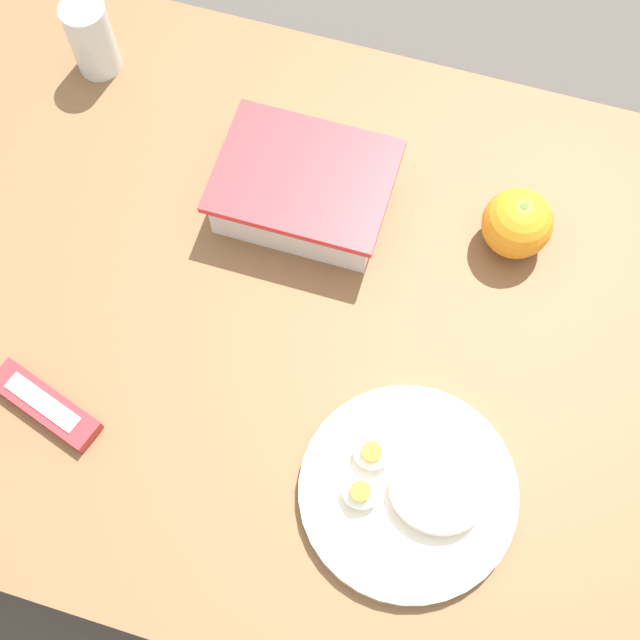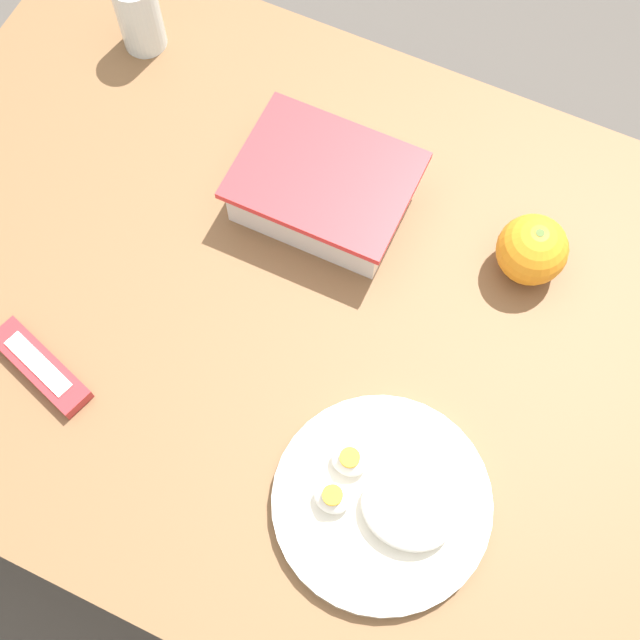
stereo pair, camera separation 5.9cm
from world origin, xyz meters
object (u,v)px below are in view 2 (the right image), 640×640
(food_container, at_px, (325,190))
(rice_plate, at_px, (385,503))
(candy_bar, at_px, (40,367))
(drinking_glass, at_px, (139,14))
(orange_fruit, at_px, (532,250))

(food_container, bearing_deg, rice_plate, -55.39)
(food_container, bearing_deg, candy_bar, -120.88)
(food_container, height_order, drinking_glass, drinking_glass)
(drinking_glass, bearing_deg, rice_plate, -39.03)
(rice_plate, bearing_deg, candy_bar, -176.90)
(orange_fruit, bearing_deg, candy_bar, -141.83)
(drinking_glass, bearing_deg, orange_fruit, -9.94)
(rice_plate, relative_size, candy_bar, 1.67)
(food_container, height_order, rice_plate, food_container)
(food_container, bearing_deg, drinking_glass, 159.02)
(orange_fruit, xyz_separation_m, rice_plate, (-0.04, -0.35, -0.03))
(rice_plate, xyz_separation_m, drinking_glass, (-0.56, 0.46, 0.04))
(food_container, xyz_separation_m, drinking_glass, (-0.34, 0.13, 0.02))
(candy_bar, bearing_deg, drinking_glass, 104.88)
(orange_fruit, xyz_separation_m, candy_bar, (-0.47, -0.37, -0.03))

